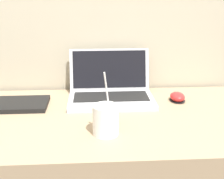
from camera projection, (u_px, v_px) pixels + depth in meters
laptop at (111, 90)px, 1.45m from camera, size 0.39×0.30×0.22m
drink_cup at (106, 119)px, 1.10m from camera, size 0.09×0.09×0.23m
computer_mouse at (177, 97)px, 1.44m from camera, size 0.07×0.09×0.04m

